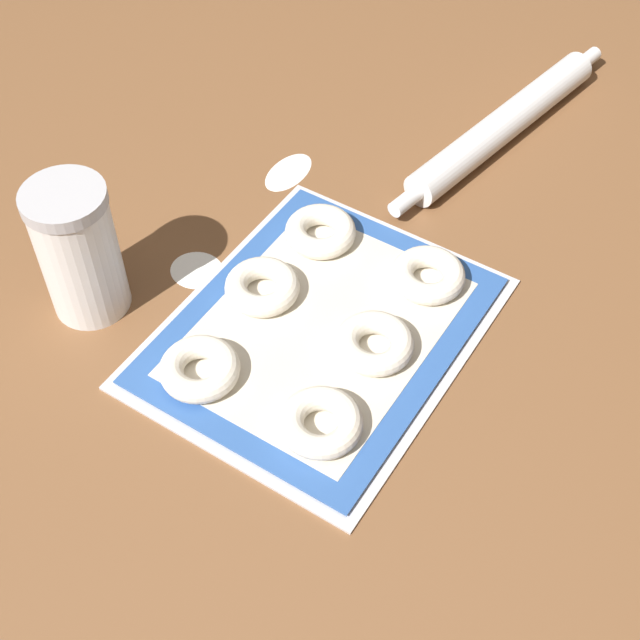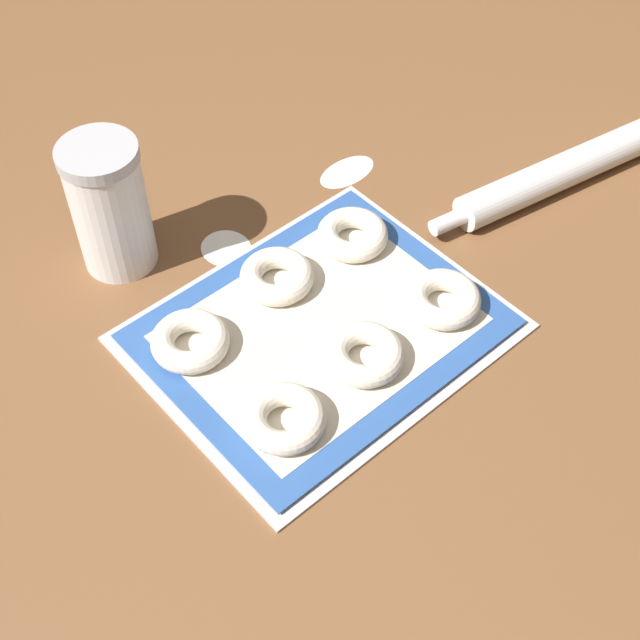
# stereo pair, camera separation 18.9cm
# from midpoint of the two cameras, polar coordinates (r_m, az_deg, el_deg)

# --- Properties ---
(ground_plane) EXTENTS (2.80, 2.80, 0.00)m
(ground_plane) POSITION_cam_midpoint_polar(r_m,az_deg,el_deg) (1.06, -4.69, -2.13)
(ground_plane) COLOR brown
(baking_tray) EXTENTS (0.41, 0.34, 0.01)m
(baking_tray) POSITION_cam_midpoint_polar(r_m,az_deg,el_deg) (1.07, -5.04, -1.27)
(baking_tray) COLOR silver
(baking_tray) RESTS_ON ground_plane
(baking_mat) EXTENTS (0.39, 0.31, 0.00)m
(baking_mat) POSITION_cam_midpoint_polar(r_m,az_deg,el_deg) (1.06, -5.06, -1.09)
(baking_mat) COLOR #2D569E
(baking_mat) RESTS_ON baking_tray
(bagel_front_left) EXTENTS (0.09, 0.09, 0.03)m
(bagel_front_left) POSITION_cam_midpoint_polar(r_m,az_deg,el_deg) (0.96, -5.56, -7.19)
(bagel_front_left) COLOR silver
(bagel_front_left) RESTS_ON baking_mat
(bagel_front_center) EXTENTS (0.09, 0.09, 0.03)m
(bagel_front_center) POSITION_cam_midpoint_polar(r_m,az_deg,el_deg) (1.02, -1.70, -2.08)
(bagel_front_center) COLOR silver
(bagel_front_center) RESTS_ON baking_mat
(bagel_front_right) EXTENTS (0.09, 0.09, 0.03)m
(bagel_front_right) POSITION_cam_midpoint_polar(r_m,az_deg,el_deg) (1.09, 2.11, 2.39)
(bagel_front_right) COLOR silver
(bagel_front_right) RESTS_ON baking_mat
(bagel_back_left) EXTENTS (0.09, 0.09, 0.03)m
(bagel_back_left) POSITION_cam_midpoint_polar(r_m,az_deg,el_deg) (1.03, -12.96, -3.65)
(bagel_back_left) COLOR silver
(bagel_back_left) RESTS_ON baking_mat
(bagel_back_center) EXTENTS (0.09, 0.09, 0.03)m
(bagel_back_center) POSITION_cam_midpoint_polar(r_m,az_deg,el_deg) (1.09, -8.65, 1.60)
(bagel_back_center) COLOR silver
(bagel_back_center) RESTS_ON baking_mat
(bagel_back_right) EXTENTS (0.09, 0.09, 0.03)m
(bagel_back_right) POSITION_cam_midpoint_polar(r_m,az_deg,el_deg) (1.15, -4.65, 5.21)
(bagel_back_right) COLOR silver
(bagel_back_right) RESTS_ON baking_mat
(flour_canister) EXTENTS (0.10, 0.10, 0.18)m
(flour_canister) POSITION_cam_midpoint_polar(r_m,az_deg,el_deg) (1.10, -20.04, 3.69)
(flour_canister) COLOR white
(flour_canister) RESTS_ON ground_plane
(rolling_pin) EXTENTS (0.49, 0.12, 0.05)m
(rolling_pin) POSITION_cam_midpoint_polar(r_m,az_deg,el_deg) (1.33, 7.69, 11.93)
(rolling_pin) COLOR silver
(rolling_pin) RESTS_ON ground_plane
(flour_patch_near) EXTENTS (0.06, 0.07, 0.00)m
(flour_patch_near) POSITION_cam_midpoint_polar(r_m,az_deg,el_deg) (1.16, -12.55, 2.71)
(flour_patch_near) COLOR white
(flour_patch_near) RESTS_ON ground_plane
(flour_patch_far) EXTENTS (0.09, 0.05, 0.00)m
(flour_patch_far) POSITION_cam_midpoint_polar(r_m,az_deg,el_deg) (1.28, -6.30, 9.04)
(flour_patch_far) COLOR white
(flour_patch_far) RESTS_ON ground_plane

